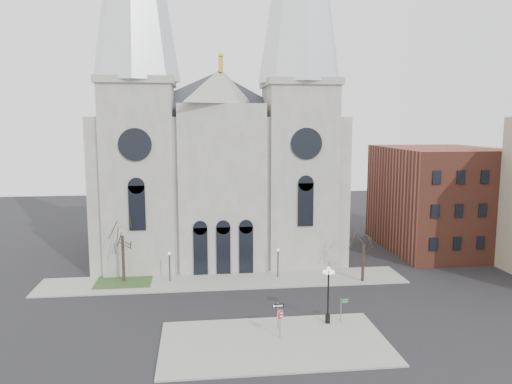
{
  "coord_description": "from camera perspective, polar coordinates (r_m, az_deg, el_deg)",
  "views": [
    {
      "loc": [
        -2.94,
        -42.05,
        17.46
      ],
      "look_at": [
        3.09,
        8.0,
        10.34
      ],
      "focal_mm": 35.0,
      "sensor_mm": 36.0,
      "label": 1
    }
  ],
  "objects": [
    {
      "name": "sidewalk_near",
      "position": [
        41.36,
        2.12,
        -16.83
      ],
      "size": [
        18.0,
        10.0,
        0.14
      ],
      "primitive_type": "cube",
      "color": "gray",
      "rests_on": "ground"
    },
    {
      "name": "ped_lamp_left",
      "position": [
        55.73,
        -9.85,
        -7.84
      ],
      "size": [
        0.32,
        0.32,
        3.26
      ],
      "color": "black",
      "rests_on": "sidewalk_far"
    },
    {
      "name": "street_name_sign",
      "position": [
        44.95,
        9.78,
        -12.95
      ],
      "size": [
        0.71,
        0.13,
        2.21
      ],
      "rotation": [
        0.0,
        0.0,
        0.11
      ],
      "color": "slate",
      "rests_on": "sidewalk_near"
    },
    {
      "name": "globe_lamp",
      "position": [
        44.07,
        8.26,
        -10.77
      ],
      "size": [
        1.2,
        1.2,
        5.05
      ],
      "rotation": [
        0.0,
        0.0,
        0.11
      ],
      "color": "black",
      "rests_on": "sidewalk_near"
    },
    {
      "name": "one_way_sign",
      "position": [
        43.14,
        2.54,
        -13.44
      ],
      "size": [
        1.0,
        0.1,
        2.28
      ],
      "rotation": [
        0.0,
        0.0,
        0.06
      ],
      "color": "slate",
      "rests_on": "sidewalk_near"
    },
    {
      "name": "tree_right",
      "position": [
        55.65,
        12.2,
        -5.65
      ],
      "size": [
        3.2,
        3.2,
        6.0
      ],
      "color": "black",
      "rests_on": "ground"
    },
    {
      "name": "tree_left",
      "position": [
        55.92,
        -15.05,
        -4.51
      ],
      "size": [
        3.2,
        3.2,
        7.5
      ],
      "color": "black",
      "rests_on": "ground"
    },
    {
      "name": "cathedral",
      "position": [
        64.98,
        -4.34,
        8.91
      ],
      "size": [
        33.0,
        26.66,
        54.0
      ],
      "color": "gray",
      "rests_on": "ground"
    },
    {
      "name": "bg_building_brick",
      "position": [
        72.78,
        20.12,
        -0.72
      ],
      "size": [
        14.0,
        18.0,
        14.0
      ],
      "primitive_type": "cube",
      "color": "brown",
      "rests_on": "ground"
    },
    {
      "name": "ground",
      "position": [
        45.62,
        -2.74,
        -14.47
      ],
      "size": [
        160.0,
        160.0,
        0.0
      ],
      "primitive_type": "plane",
      "color": "black",
      "rests_on": "ground"
    },
    {
      "name": "grass_patch",
      "position": [
        57.34,
        -14.84,
        -9.87
      ],
      "size": [
        6.0,
        5.0,
        0.18
      ],
      "primitive_type": "cube",
      "color": "#2E4E21",
      "rests_on": "ground"
    },
    {
      "name": "stop_sign",
      "position": [
        41.38,
        2.76,
        -14.15
      ],
      "size": [
        0.81,
        0.33,
        2.37
      ],
      "rotation": [
        0.0,
        0.0,
        0.37
      ],
      "color": "slate",
      "rests_on": "sidewalk_near"
    },
    {
      "name": "sidewalk_far",
      "position": [
        55.9,
        -3.58,
        -10.1
      ],
      "size": [
        40.0,
        6.0,
        0.14
      ],
      "primitive_type": "cube",
      "color": "gray",
      "rests_on": "ground"
    },
    {
      "name": "ped_lamp_right",
      "position": [
        56.36,
        2.53,
        -7.54
      ],
      "size": [
        0.32,
        0.32,
        3.26
      ],
      "color": "black",
      "rests_on": "sidewalk_far"
    }
  ]
}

